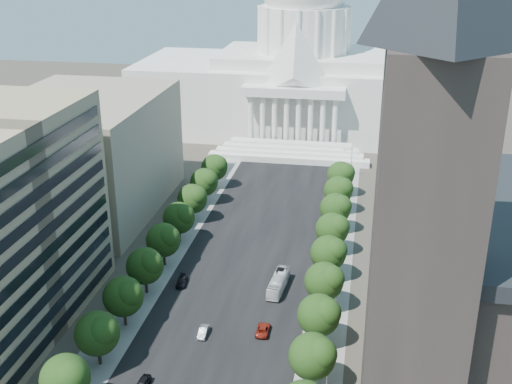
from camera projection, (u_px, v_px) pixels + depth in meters
The scene contains 32 objects.
road_asphalt at pixel (258, 236), 155.82m from camera, with size 30.00×260.00×0.01m, color black.
sidewalk_left at pixel (183, 231), 158.89m from camera, with size 8.00×260.00×0.02m, color gray.
sidewalk_right at pixel (337, 242), 152.74m from camera, with size 8.00×260.00×0.02m, color gray.
capitol at pixel (303, 76), 235.15m from camera, with size 120.00×56.00×73.00m.
office_block_left_far at pixel (84, 154), 167.16m from camera, with size 38.00×52.00×30.00m, color gray.
tree_l_b at pixel (66, 378), 95.75m from camera, with size 7.79×7.60×9.97m.
tree_l_c at pixel (98, 333), 106.73m from camera, with size 7.79×7.60×9.97m.
tree_l_d at pixel (125, 296), 117.70m from camera, with size 7.79×7.60×9.97m.
tree_l_e at pixel (146, 265), 128.67m from camera, with size 7.79×7.60×9.97m.
tree_l_f at pixel (164, 239), 139.64m from camera, with size 7.79×7.60×9.97m.
tree_l_g at pixel (180, 217), 150.61m from camera, with size 7.79×7.60×9.97m.
tree_l_h at pixel (193, 198), 161.59m from camera, with size 7.79×7.60×9.97m.
tree_l_i at pixel (205, 181), 172.56m from camera, with size 7.79×7.60×9.97m.
tree_l_j at pixel (215, 167), 183.53m from camera, with size 7.79×7.60×9.97m.
tree_r_c at pixel (314, 356), 100.90m from camera, with size 7.79×7.60×9.97m.
tree_r_d at pixel (320, 314), 111.88m from camera, with size 7.79×7.60×9.97m.
tree_r_e at pixel (326, 281), 122.85m from camera, with size 7.79×7.60×9.97m.
tree_r_f at pixel (330, 252), 133.82m from camera, with size 7.79×7.60×9.97m.
tree_r_g at pixel (334, 228), 144.79m from camera, with size 7.79×7.60×9.97m.
tree_r_h at pixel (337, 208), 155.76m from camera, with size 7.79×7.60×9.97m.
tree_r_i at pixel (339, 190), 166.74m from camera, with size 7.79×7.60×9.97m.
tree_r_j at pixel (342, 174), 177.71m from camera, with size 7.79×7.60×9.97m.
streetlight_b at pixel (324, 363), 100.15m from camera, with size 2.61×0.44×9.00m.
streetlight_c at pixel (334, 284), 123.01m from camera, with size 2.61×0.44×9.00m.
streetlight_d at pixel (341, 229), 145.87m from camera, with size 2.61×0.44×9.00m.
streetlight_e at pixel (346, 190), 168.72m from camera, with size 2.61×0.44×9.00m.
streetlight_f at pixel (350, 159), 191.58m from camera, with size 2.61×0.44×9.00m.
car_dark_a at pixel (142, 384), 103.23m from camera, with size 1.81×4.51×1.54m, color black.
car_silver at pixel (203, 332), 117.00m from camera, with size 1.49×4.26×1.40m, color #B3B5BB.
car_red at pixel (263, 330), 117.64m from camera, with size 2.34×5.07×1.41m, color maroon.
car_dark_b at pixel (182, 281), 134.04m from camera, with size 1.98×4.87×1.41m, color black.
city_bus at pixel (278, 283), 131.83m from camera, with size 2.59×11.09×3.09m, color silver.
Camera 1 is at (23.95, -48.63, 67.86)m, focal length 45.00 mm.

